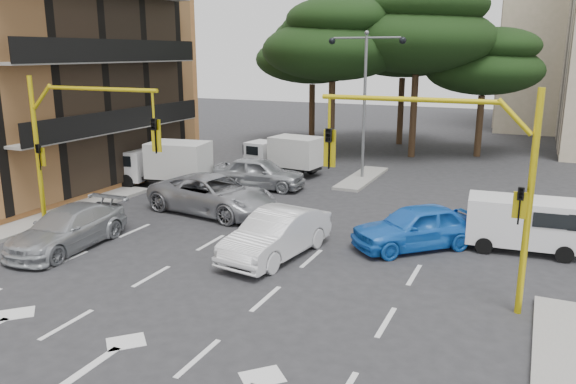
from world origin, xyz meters
name	(u,v)px	position (x,y,z in m)	size (l,w,h in m)	color
ground	(206,287)	(0.00, 0.00, 0.00)	(120.00, 120.00, 0.00)	#28282B
median_strip	(362,178)	(0.00, 16.00, 0.07)	(1.40, 6.00, 0.15)	gray
pine_left_near	(334,39)	(-3.94, 21.96, 7.60)	(9.15, 9.15, 10.23)	#382616
pine_center	(419,28)	(1.06, 23.96, 8.30)	(9.98, 9.98, 11.16)	#382616
pine_left_far	(313,51)	(-6.94, 25.96, 6.91)	(8.32, 8.32, 9.30)	#382616
pine_right	(485,62)	(5.06, 25.96, 6.22)	(7.49, 7.49, 8.37)	#382616
pine_back	(405,41)	(-0.94, 28.96, 7.60)	(9.15, 9.15, 10.23)	#382616
signal_mast_right	(459,166)	(6.80, 1.99, 3.88)	(5.79, 0.37, 6.00)	gold
signal_mast_left	(71,136)	(-6.80, 1.99, 3.88)	(5.79, 0.37, 6.00)	gold
street_lamp_center	(365,79)	(0.00, 16.00, 5.43)	(4.16, 0.36, 7.77)	slate
car_white_hatch	(276,234)	(0.82, 3.21, 0.80)	(1.69, 4.86, 1.60)	silver
car_blue_compact	(416,227)	(5.00, 6.04, 0.79)	(1.87, 4.66, 1.59)	blue
car_silver_wagon	(68,228)	(-6.37, 0.98, 0.72)	(2.01, 4.95, 1.44)	#A1A5A9
car_silver_cross_a	(213,194)	(-4.01, 7.00, 0.82)	(2.72, 5.90, 1.64)	#9C9DA3
car_silver_cross_b	(259,173)	(-4.22, 11.84, 0.81)	(1.90, 4.73, 1.61)	#A0A3A8
van_white	(524,225)	(8.50, 7.33, 0.96)	(1.73, 3.82, 1.91)	white
box_truck_a	(163,165)	(-8.82, 10.00, 1.20)	(2.05, 4.88, 2.40)	silver
box_truck_b	(284,155)	(-4.50, 15.50, 1.11)	(1.89, 4.50, 2.21)	silver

